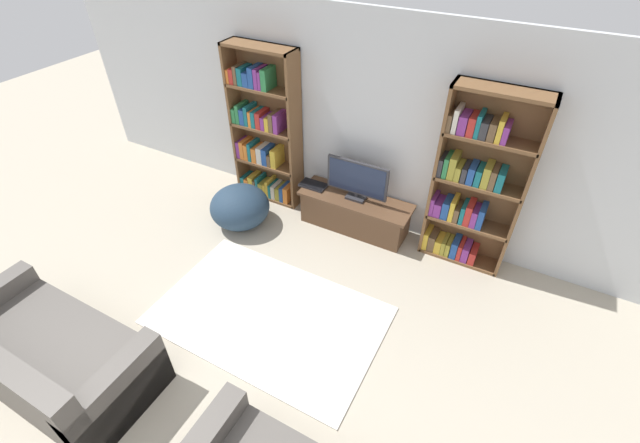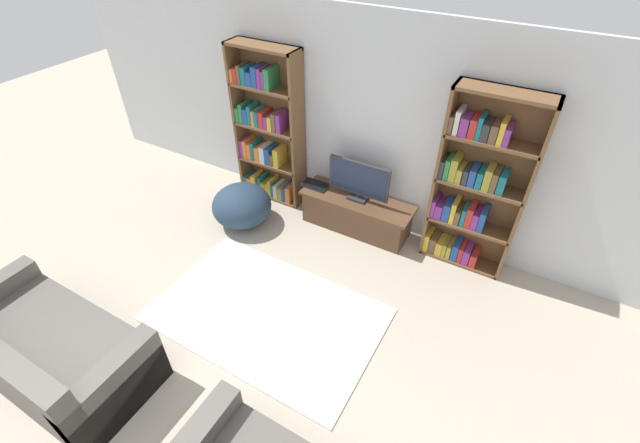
% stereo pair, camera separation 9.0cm
% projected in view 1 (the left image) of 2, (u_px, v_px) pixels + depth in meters
% --- Properties ---
extents(wall_back, '(8.80, 0.06, 2.60)m').
position_uv_depth(wall_back, '(366.00, 126.00, 5.01)').
color(wall_back, silver).
rests_on(wall_back, ground_plane).
extents(bookshelf_left, '(0.94, 0.30, 2.09)m').
position_uv_depth(bookshelf_left, '(265.00, 132.00, 5.59)').
color(bookshelf_left, brown).
rests_on(bookshelf_left, ground_plane).
extents(bookshelf_right, '(0.94, 0.30, 2.09)m').
position_uv_depth(bookshelf_right, '(473.00, 186.00, 4.59)').
color(bookshelf_right, brown).
rests_on(bookshelf_right, ground_plane).
extents(tv_stand, '(1.44, 0.46, 0.45)m').
position_uv_depth(tv_stand, '(355.00, 213.00, 5.47)').
color(tv_stand, brown).
rests_on(tv_stand, ground_plane).
extents(television, '(0.79, 0.16, 0.52)m').
position_uv_depth(television, '(357.00, 180.00, 5.16)').
color(television, '#2D2D33').
rests_on(television, tv_stand).
extents(laptop, '(0.35, 0.21, 0.03)m').
position_uv_depth(laptop, '(313.00, 185.00, 5.54)').
color(laptop, '#28282D').
rests_on(laptop, tv_stand).
extents(area_rug, '(2.33, 1.47, 0.02)m').
position_uv_depth(area_rug, '(269.00, 315.00, 4.47)').
color(area_rug, white).
rests_on(area_rug, ground_plane).
extents(couch_left_sectional, '(1.86, 0.92, 0.84)m').
position_uv_depth(couch_left_sectional, '(49.00, 358.00, 3.75)').
color(couch_left_sectional, '#56514C').
rests_on(couch_left_sectional, ground_plane).
extents(beanbag_ottoman, '(0.76, 0.76, 0.53)m').
position_uv_depth(beanbag_ottoman, '(240.00, 207.00, 5.51)').
color(beanbag_ottoman, '#23384C').
rests_on(beanbag_ottoman, ground_plane).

